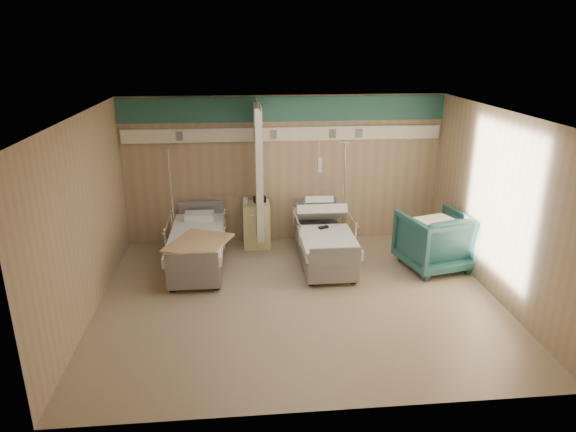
{
  "coord_description": "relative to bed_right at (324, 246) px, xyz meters",
  "views": [
    {
      "loc": [
        -0.83,
        -6.94,
        3.77
      ],
      "look_at": [
        -0.1,
        0.6,
        1.14
      ],
      "focal_mm": 32.0,
      "sensor_mm": 36.0,
      "label": 1
    }
  ],
  "objects": [
    {
      "name": "iv_stand_right",
      "position": [
        0.5,
        0.86,
        0.09
      ],
      "size": [
        0.36,
        0.36,
        1.99
      ],
      "rotation": [
        0.0,
        0.0,
        -0.2
      ],
      "color": "silver",
      "rests_on": "ground"
    },
    {
      "name": "bed_left",
      "position": [
        -2.2,
        0.0,
        0.0
      ],
      "size": [
        1.0,
        2.16,
        0.63
      ],
      "primitive_type": null,
      "color": "white",
      "rests_on": "ground"
    },
    {
      "name": "tan_blanket",
      "position": [
        -2.13,
        -0.46,
        0.33
      ],
      "size": [
        1.16,
        1.27,
        0.04
      ],
      "primitive_type": "cube",
      "rotation": [
        0.0,
        0.0,
        -0.4
      ],
      "color": "tan",
      "rests_on": "bed_left"
    },
    {
      "name": "waffle_blanket",
      "position": [
        1.85,
        -0.39,
        0.71
      ],
      "size": [
        0.74,
        0.7,
        0.07
      ],
      "primitive_type": "cube",
      "rotation": [
        0.0,
        0.0,
        3.45
      ],
      "color": "white",
      "rests_on": "visitor_armchair"
    },
    {
      "name": "call_remote",
      "position": [
        -0.01,
        0.05,
        0.33
      ],
      "size": [
        0.19,
        0.14,
        0.04
      ],
      "primitive_type": "cube",
      "rotation": [
        0.0,
        0.0,
        0.39
      ],
      "color": "black",
      "rests_on": "bed_right"
    },
    {
      "name": "toiletry_bag",
      "position": [
        -1.08,
        0.96,
        0.59
      ],
      "size": [
        0.24,
        0.19,
        0.12
      ],
      "primitive_type": "cube",
      "rotation": [
        0.0,
        0.0,
        0.25
      ],
      "color": "black",
      "rests_on": "bedside_cabinet"
    },
    {
      "name": "bed_right",
      "position": [
        0.0,
        0.0,
        0.0
      ],
      "size": [
        1.0,
        2.16,
        0.63
      ],
      "primitive_type": null,
      "color": "white",
      "rests_on": "ground"
    },
    {
      "name": "ground",
      "position": [
        -0.6,
        -1.3,
        -0.32
      ],
      "size": [
        6.0,
        5.0,
        0.0
      ],
      "primitive_type": "cube",
      "color": "gray",
      "rests_on": "ground"
    },
    {
      "name": "iv_stand_left",
      "position": [
        -2.68,
        0.86,
        0.08
      ],
      "size": [
        0.35,
        0.35,
        1.95
      ],
      "rotation": [
        0.0,
        0.0,
        0.14
      ],
      "color": "silver",
      "rests_on": "ground"
    },
    {
      "name": "room_walls",
      "position": [
        -0.63,
        -1.05,
        1.55
      ],
      "size": [
        6.04,
        5.04,
        2.82
      ],
      "color": "tan",
      "rests_on": "ground"
    },
    {
      "name": "bedside_cabinet",
      "position": [
        -1.15,
        0.9,
        0.11
      ],
      "size": [
        0.5,
        0.48,
        0.85
      ],
      "primitive_type": "cube",
      "color": "beige",
      "rests_on": "ground"
    },
    {
      "name": "visitor_armchair",
      "position": [
        1.85,
        -0.37,
        0.18
      ],
      "size": [
        1.27,
        1.29,
        0.99
      ],
      "primitive_type": "imported",
      "rotation": [
        0.0,
        0.0,
        3.36
      ],
      "color": "#215350",
      "rests_on": "ground"
    },
    {
      "name": "white_cup",
      "position": [
        -1.35,
        0.89,
        0.6
      ],
      "size": [
        0.09,
        0.09,
        0.13
      ],
      "primitive_type": "cylinder",
      "rotation": [
        0.0,
        0.0,
        0.03
      ],
      "color": "white",
      "rests_on": "bedside_cabinet"
    }
  ]
}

